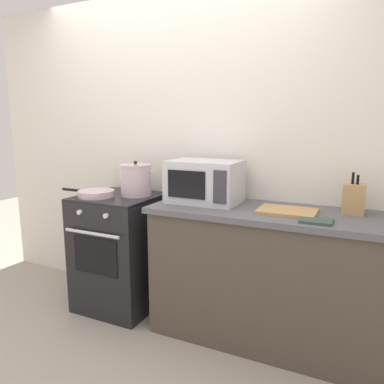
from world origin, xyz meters
TOP-DOWN VIEW (x-y plane):
  - ground_plane at (0.00, 0.00)m, footprint 10.00×10.00m
  - back_wall at (0.30, 0.97)m, footprint 4.40×0.10m
  - lower_cabinet_right at (0.90, 0.62)m, footprint 1.64×0.56m
  - countertop_right at (0.90, 0.62)m, footprint 1.70×0.60m
  - stove at (-0.35, 0.60)m, footprint 0.60×0.64m
  - stock_pot at (-0.23, 0.67)m, footprint 0.33×0.25m
  - frying_pan at (-0.48, 0.49)m, footprint 0.48×0.28m
  - microwave at (0.36, 0.68)m, footprint 0.50×0.37m
  - cutting_board at (0.96, 0.60)m, footprint 0.36×0.26m
  - knife_block at (1.34, 0.74)m, footprint 0.13×0.10m
  - oven_mitt at (1.16, 0.44)m, footprint 0.18×0.14m

SIDE VIEW (x-z plane):
  - ground_plane at x=0.00m, z-range 0.00..0.00m
  - lower_cabinet_right at x=0.90m, z-range 0.00..0.88m
  - stove at x=-0.35m, z-range 0.00..0.92m
  - countertop_right at x=0.90m, z-range 0.88..0.92m
  - oven_mitt at x=1.16m, z-range 0.92..0.94m
  - cutting_board at x=0.96m, z-range 0.92..0.94m
  - frying_pan at x=-0.48m, z-range 0.92..0.97m
  - knife_block at x=1.34m, z-range 0.89..1.15m
  - stock_pot at x=-0.23m, z-range 0.91..1.18m
  - microwave at x=0.36m, z-range 0.92..1.22m
  - back_wall at x=0.30m, z-range 0.00..2.50m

